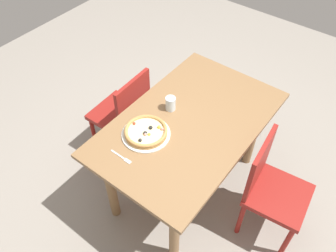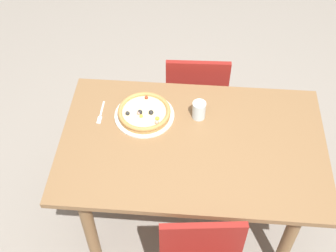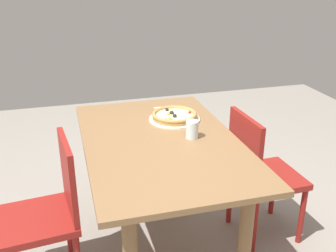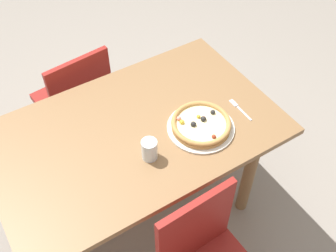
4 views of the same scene
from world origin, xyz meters
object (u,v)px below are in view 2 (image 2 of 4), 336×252
object	(u,v)px
chair_near	(196,96)
drinking_glass	(199,110)
pizza	(144,112)
dining_table	(192,157)
plate	(144,115)
fork	(101,114)

from	to	relation	value
chair_near	drinking_glass	distance (m)	0.58
pizza	drinking_glass	world-z (taller)	drinking_glass
dining_table	plate	xyz separation A→B (m)	(0.27, -0.16, 0.13)
plate	pizza	xyz separation A→B (m)	(-0.00, 0.00, 0.03)
plate	dining_table	bearing A→B (deg)	149.23
pizza	dining_table	bearing A→B (deg)	149.30
drinking_glass	plate	bearing A→B (deg)	3.57
chair_near	drinking_glass	bearing A→B (deg)	-89.79
dining_table	chair_near	distance (m)	0.67
fork	drinking_glass	bearing A→B (deg)	93.31
dining_table	pizza	bearing A→B (deg)	-30.70
plate	fork	xyz separation A→B (m)	(0.24, 0.01, -0.00)
plate	pizza	distance (m)	0.03
pizza	drinking_glass	bearing A→B (deg)	-176.33
drinking_glass	dining_table	bearing A→B (deg)	82.52
chair_near	pizza	distance (m)	0.65
chair_near	drinking_glass	size ratio (longest dim) A/B	8.39
dining_table	chair_near	world-z (taller)	chair_near
dining_table	fork	size ratio (longest dim) A/B	8.30
dining_table	fork	distance (m)	0.54
plate	drinking_glass	size ratio (longest dim) A/B	3.14
dining_table	drinking_glass	bearing A→B (deg)	-97.48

